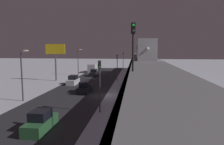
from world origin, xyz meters
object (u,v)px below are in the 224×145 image
subway_train (143,49)px  sedan_black_2 (94,73)px  traffic_light_far (123,59)px  commercial_billboard (55,53)px  box_truck (93,68)px  sedan_white (73,81)px  sedan_black (85,88)px  sedan_green (41,122)px  traffic_light_mid (117,64)px  traffic_light_near (100,79)px  rail_signal (133,38)px

subway_train → sedan_black_2: bearing=-31.0°
traffic_light_far → commercial_billboard: commercial_billboard is taller
subway_train → box_truck: 23.87m
traffic_light_far → commercial_billboard: 29.17m
sedan_white → box_truck: bearing=-89.5°
sedan_black → commercial_billboard: size_ratio=0.54×
sedan_green → subway_train: bearing=70.9°
box_truck → traffic_light_mid: size_ratio=1.16×
sedan_black → sedan_black_2: bearing=97.3°
sedan_black → traffic_light_near: size_ratio=0.75×
box_truck → sedan_black: bearing=98.9°
rail_signal → sedan_black_2: size_ratio=0.85×
traffic_light_near → traffic_light_mid: same height
rail_signal → box_truck: size_ratio=0.54×
rail_signal → sedan_green: bearing=-6.2°
subway_train → traffic_light_near: 25.88m
sedan_black → traffic_light_mid: 14.27m
sedan_white → commercial_billboard: size_ratio=0.53×
sedan_green → sedan_black: 17.25m
rail_signal → traffic_light_mid: (4.06, -31.24, -4.47)m
sedan_white → sedan_black_2: same height
sedan_green → sedan_black: bearing=90.0°
sedan_black_2 → traffic_light_near: 34.05m
subway_train → sedan_green: size_ratio=8.28×
sedan_green → traffic_light_near: size_ratio=0.70×
rail_signal → sedan_black_2: bearing=-73.9°
subway_train → sedan_green: subway_train is taller
box_truck → traffic_light_mid: traffic_light_mid is taller
subway_train → commercial_billboard: subway_train is taller
sedan_black → box_truck: 31.09m
sedan_green → traffic_light_far: 54.79m
traffic_light_near → sedan_white: bearing=-64.0°
box_truck → traffic_light_near: (-9.50, 41.86, 2.85)m
rail_signal → sedan_black: (8.76, -18.19, -7.87)m
sedan_black_2 → box_truck: size_ratio=0.63×
sedan_green → sedan_white: size_ratio=0.95×
rail_signal → box_truck: (13.56, -48.91, -7.32)m
sedan_black → sedan_white: bearing=120.1°
sedan_white → commercial_billboard: 9.36m
sedan_black_2 → commercial_billboard: (7.45, 9.58, 6.03)m
traffic_light_far → commercial_billboard: (14.95, 24.91, 2.63)m
sedan_white → traffic_light_far: size_ratio=0.73×
sedan_white → commercial_billboard: (5.65, -4.40, 6.03)m
subway_train → traffic_light_far: size_ratio=5.76×
subway_train → traffic_light_near: size_ratio=5.76×
sedan_white → box_truck: (0.20, -22.79, 0.55)m
traffic_light_near → sedan_black_2: bearing=-77.2°
sedan_green → traffic_light_mid: traffic_light_mid is taller
traffic_light_near → rail_signal: bearing=119.9°
traffic_light_far → box_truck: bearing=34.4°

